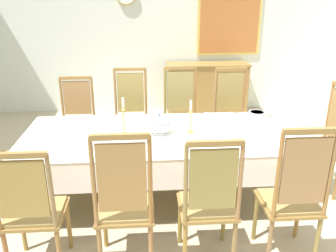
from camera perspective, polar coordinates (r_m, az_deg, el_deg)
ground at (r=3.74m, az=-1.45°, el=-13.04°), size 6.53×6.52×0.04m
back_wall at (r=6.41m, az=-3.11°, el=18.16°), size 6.53×0.08×3.55m
dining_table at (r=3.57m, az=-1.69°, el=-2.27°), size 2.67×1.19×0.73m
tablecloth at (r=3.57m, az=-1.69°, el=-2.16°), size 2.69×1.21×0.30m
chair_south_a at (r=2.86m, az=-21.10°, el=-12.39°), size 0.44×0.42×1.08m
chair_north_a at (r=4.62m, az=-14.43°, el=1.13°), size 0.44×0.42×1.08m
chair_south_b at (r=2.71m, az=-7.07°, el=-12.01°), size 0.44×0.42×1.19m
chair_north_b at (r=4.54m, az=-5.98°, el=1.77°), size 0.44×0.42×1.18m
chair_south_c at (r=2.77m, az=6.59°, el=-11.85°), size 0.44×0.42×1.12m
chair_north_c at (r=4.56m, az=2.08°, el=2.02°), size 0.44×0.42×1.19m
chair_south_d at (r=2.94m, az=19.60°, el=-10.41°), size 0.44×0.42×1.19m
chair_north_d at (r=4.68m, az=10.14°, el=2.08°), size 0.44×0.42×1.17m
chair_head_east at (r=4.06m, az=23.76°, el=-2.21°), size 0.42×0.44×1.19m
soup_tureen at (r=3.51m, az=-1.38°, el=0.31°), size 0.25×0.25×0.21m
candlestick_west at (r=3.50m, az=-7.15°, el=1.02°), size 0.07×0.07×0.38m
candlestick_east at (r=3.53m, az=3.65°, el=0.98°), size 0.07×0.07×0.34m
bowl_near_left at (r=3.97m, az=-9.26°, el=1.25°), size 0.16×0.16×0.03m
bowl_near_right at (r=4.20m, az=14.15°, el=2.03°), size 0.19×0.19×0.04m
bowl_far_left at (r=4.03m, az=6.47°, el=1.70°), size 0.15×0.15×0.03m
bowl_far_right at (r=3.17m, az=-14.14°, el=-4.28°), size 0.14×0.14×0.03m
spoon_primary at (r=4.01m, az=-10.68°, el=1.14°), size 0.06×0.17×0.01m
spoon_secondary at (r=4.27m, az=15.56°, el=1.95°), size 0.05×0.18×0.01m
sideboard at (r=6.40m, az=6.26°, el=6.06°), size 1.44×0.48×0.90m
framed_painting at (r=6.54m, az=9.95°, el=17.60°), size 1.12×0.05×1.45m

